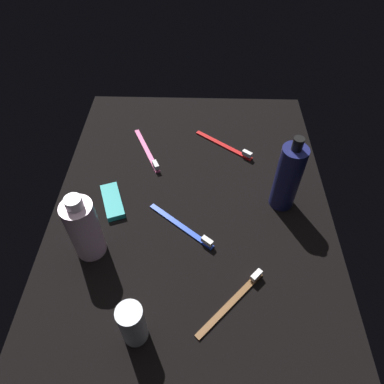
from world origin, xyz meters
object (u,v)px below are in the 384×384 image
(toothbrush_red, at_px, (227,146))
(deodorant_stick, at_px, (132,324))
(toothbrush_pink, at_px, (148,152))
(toothbrush_brown, at_px, (234,299))
(lotion_bottle, at_px, (288,177))
(toothbrush_blue, at_px, (184,228))
(snack_bar_teal, at_px, (113,201))
(bodywash_bottle, at_px, (84,229))

(toothbrush_red, bearing_deg, deodorant_stick, -19.69)
(deodorant_stick, height_order, toothbrush_pink, deodorant_stick)
(toothbrush_brown, bearing_deg, lotion_bottle, 153.66)
(toothbrush_blue, bearing_deg, lotion_bottle, 110.40)
(lotion_bottle, distance_m, snack_bar_teal, 0.40)
(bodywash_bottle, relative_size, toothbrush_blue, 1.11)
(toothbrush_pink, distance_m, snack_bar_teal, 0.19)
(lotion_bottle, xyz_separation_m, toothbrush_blue, (0.08, -0.22, -0.08))
(snack_bar_teal, bearing_deg, toothbrush_red, 106.08)
(bodywash_bottle, xyz_separation_m, toothbrush_blue, (-0.06, 0.19, -0.07))
(deodorant_stick, bearing_deg, toothbrush_blue, 161.60)
(lotion_bottle, xyz_separation_m, toothbrush_brown, (0.24, -0.12, -0.08))
(lotion_bottle, relative_size, toothbrush_brown, 1.41)
(bodywash_bottle, relative_size, snack_bar_teal, 1.59)
(toothbrush_blue, bearing_deg, bodywash_bottle, -73.72)
(toothbrush_pink, bearing_deg, toothbrush_brown, 27.38)
(bodywash_bottle, height_order, toothbrush_brown, bodywash_bottle)
(bodywash_bottle, bearing_deg, toothbrush_blue, 106.28)
(toothbrush_blue, relative_size, toothbrush_red, 0.98)
(bodywash_bottle, distance_m, toothbrush_blue, 0.21)
(bodywash_bottle, bearing_deg, snack_bar_teal, 169.92)
(bodywash_bottle, xyz_separation_m, toothbrush_pink, (-0.30, 0.09, -0.07))
(bodywash_bottle, xyz_separation_m, toothbrush_brown, (0.11, 0.30, -0.07))
(toothbrush_blue, height_order, snack_bar_teal, toothbrush_blue)
(bodywash_bottle, height_order, snack_bar_teal, bodywash_bottle)
(toothbrush_pink, xyz_separation_m, snack_bar_teal, (0.17, -0.06, 0.00))
(lotion_bottle, distance_m, toothbrush_blue, 0.25)
(toothbrush_blue, height_order, toothbrush_brown, same)
(lotion_bottle, bearing_deg, snack_bar_teal, -87.95)
(lotion_bottle, relative_size, bodywash_bottle, 1.18)
(deodorant_stick, xyz_separation_m, toothbrush_red, (-0.50, 0.18, -0.04))
(bodywash_bottle, height_order, toothbrush_blue, bodywash_bottle)
(toothbrush_pink, bearing_deg, bodywash_bottle, -15.96)
(toothbrush_pink, xyz_separation_m, toothbrush_blue, (0.24, 0.11, 0.00))
(lotion_bottle, height_order, toothbrush_pink, lotion_bottle)
(toothbrush_brown, bearing_deg, snack_bar_teal, -130.19)
(lotion_bottle, bearing_deg, toothbrush_blue, -69.60)
(deodorant_stick, xyz_separation_m, toothbrush_blue, (-0.23, 0.08, -0.04))
(toothbrush_brown, distance_m, toothbrush_red, 0.43)
(toothbrush_blue, distance_m, toothbrush_brown, 0.19)
(bodywash_bottle, bearing_deg, toothbrush_pink, 164.04)
(toothbrush_blue, distance_m, toothbrush_red, 0.29)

